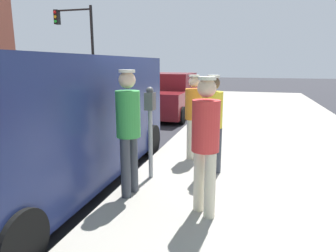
# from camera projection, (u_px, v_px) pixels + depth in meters

# --- Properties ---
(ground_plane) EXTENTS (80.00, 80.00, 0.00)m
(ground_plane) POSITION_uv_depth(u_px,v_px,m) (92.00, 170.00, 5.82)
(ground_plane) COLOR #2D2D33
(sidewalk_slab) EXTENTS (5.00, 32.00, 0.15)m
(sidewalk_slab) POSITION_uv_depth(u_px,v_px,m) (284.00, 186.00, 4.88)
(sidewalk_slab) COLOR #9E998E
(sidewalk_slab) RESTS_ON ground
(parking_meter_near) EXTENTS (0.14, 0.18, 1.52)m
(parking_meter_near) POSITION_uv_depth(u_px,v_px,m) (150.00, 117.00, 4.85)
(parking_meter_near) COLOR gray
(parking_meter_near) RESTS_ON sidewalk_slab
(pedestrian_in_orange) EXTENTS (0.34, 0.35, 1.66)m
(pedestrian_in_orange) POSITION_uv_depth(u_px,v_px,m) (194.00, 112.00, 5.92)
(pedestrian_in_orange) COLOR beige
(pedestrian_in_orange) RESTS_ON sidewalk_slab
(pedestrian_in_yellow) EXTENTS (0.34, 0.34, 1.70)m
(pedestrian_in_yellow) POSITION_uv_depth(u_px,v_px,m) (212.00, 118.00, 5.07)
(pedestrian_in_yellow) COLOR #383D47
(pedestrian_in_yellow) RESTS_ON sidewalk_slab
(pedestrian_in_green) EXTENTS (0.34, 0.36, 1.80)m
(pedestrian_in_green) POSITION_uv_depth(u_px,v_px,m) (128.00, 125.00, 4.21)
(pedestrian_in_green) COLOR #383D47
(pedestrian_in_green) RESTS_ON sidewalk_slab
(pedestrian_in_red) EXTENTS (0.34, 0.34, 1.73)m
(pedestrian_in_red) POSITION_uv_depth(u_px,v_px,m) (206.00, 138.00, 3.64)
(pedestrian_in_red) COLOR beige
(pedestrian_in_red) RESTS_ON sidewalk_slab
(parked_van) EXTENTS (2.16, 5.22, 2.15)m
(parked_van) POSITION_uv_depth(u_px,v_px,m) (56.00, 118.00, 4.89)
(parked_van) COLOR navy
(parked_van) RESTS_ON ground
(parked_sedan_ahead) EXTENTS (2.01, 4.43, 1.65)m
(parked_sedan_ahead) POSITION_uv_depth(u_px,v_px,m) (171.00, 96.00, 11.90)
(parked_sedan_ahead) COLOR maroon
(parked_sedan_ahead) RESTS_ON ground
(traffic_light_corner) EXTENTS (2.48, 0.42, 5.20)m
(traffic_light_corner) POSITION_uv_depth(u_px,v_px,m) (79.00, 37.00, 17.21)
(traffic_light_corner) COLOR black
(traffic_light_corner) RESTS_ON ground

